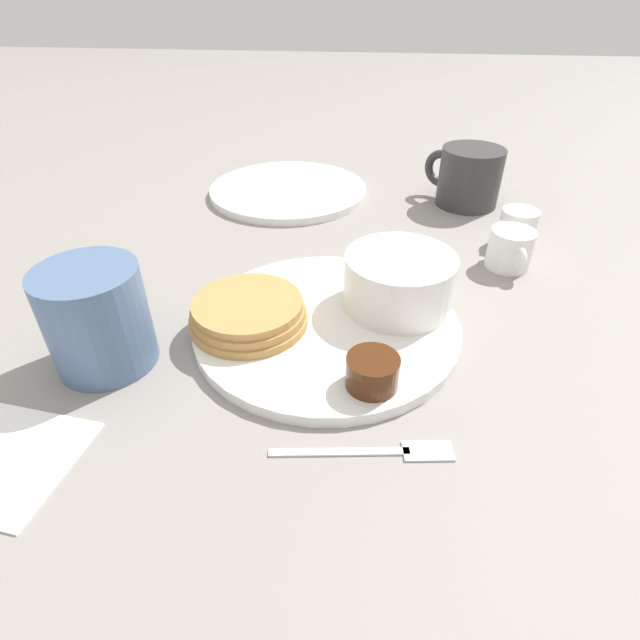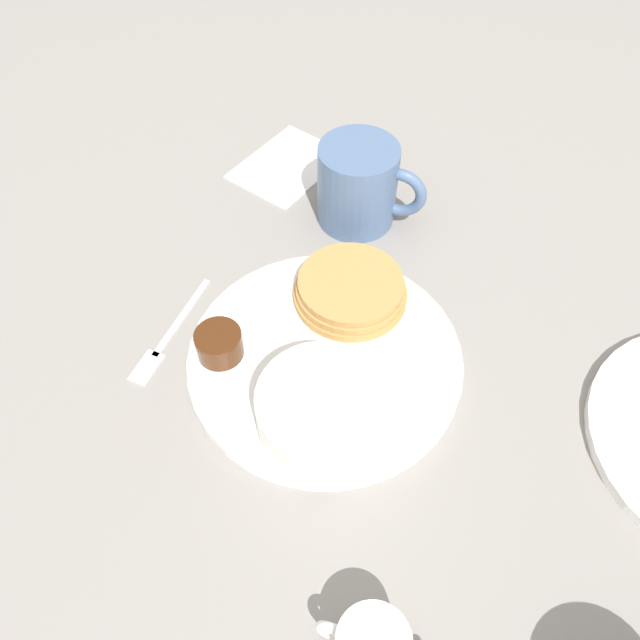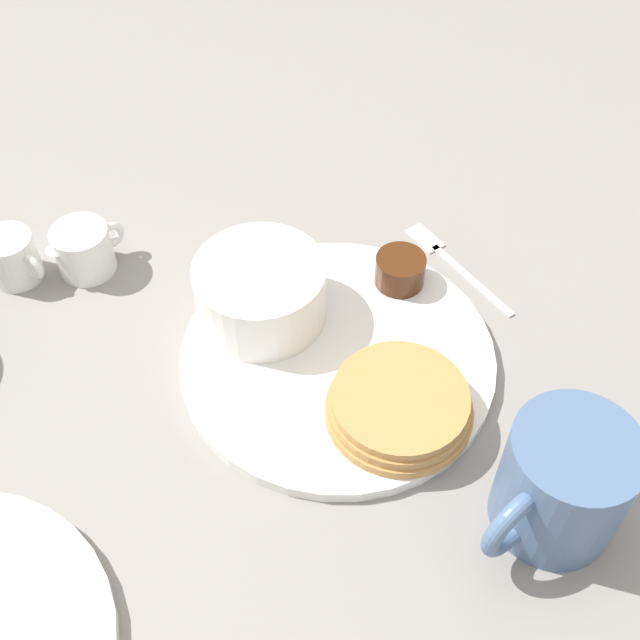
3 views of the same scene
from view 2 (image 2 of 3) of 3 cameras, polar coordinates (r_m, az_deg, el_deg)
name	(u,v)px [view 2 (image 2 of 3)]	position (r m, az deg, el deg)	size (l,w,h in m)	color
ground_plane	(325,362)	(0.64, 0.45, -3.85)	(4.00, 4.00, 0.00)	gray
plate	(325,359)	(0.63, 0.46, -3.54)	(0.28, 0.28, 0.01)	white
pancake_stack	(350,289)	(0.66, 2.80, 2.81)	(0.12, 0.12, 0.03)	#B78447
bowl	(323,412)	(0.56, 0.24, -8.44)	(0.12, 0.12, 0.06)	white
syrup_cup	(219,344)	(0.62, -9.20, -2.17)	(0.05, 0.05, 0.03)	#47230F
butter_ramekin	(303,442)	(0.56, -1.54, -11.11)	(0.05, 0.05, 0.04)	white
coffee_mug	(360,185)	(0.74, 3.64, 12.19)	(0.09, 0.13, 0.10)	slate
fork	(165,341)	(0.67, -14.02, -1.86)	(0.15, 0.03, 0.00)	silver
napkin	(288,165)	(0.85, -2.98, 14.01)	(0.15, 0.12, 0.00)	white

